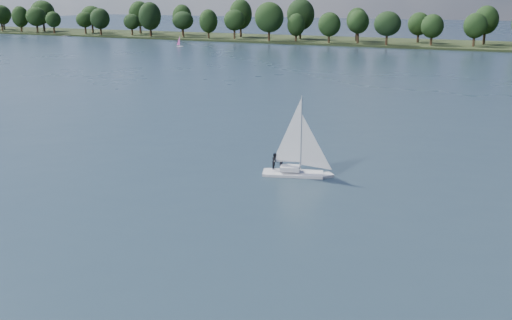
{
  "coord_description": "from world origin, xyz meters",
  "views": [
    {
      "loc": [
        28.44,
        -14.99,
        18.16
      ],
      "look_at": [
        6.19,
        34.18,
        2.5
      ],
      "focal_mm": 40.0,
      "sensor_mm": 36.0,
      "label": 1
    }
  ],
  "objects": [
    {
      "name": "ground",
      "position": [
        0.0,
        100.0,
        0.0
      ],
      "size": [
        700.0,
        700.0,
        0.0
      ],
      "primitive_type": "plane",
      "color": "#233342",
      "rests_on": "ground"
    },
    {
      "name": "far_shore",
      "position": [
        0.0,
        212.0,
        0.0
      ],
      "size": [
        660.0,
        40.0,
        1.5
      ],
      "primitive_type": "cube",
      "color": "black",
      "rests_on": "ground"
    },
    {
      "name": "sailboat",
      "position": [
        8.62,
        38.36,
        2.47
      ],
      "size": [
        6.97,
        3.73,
        8.84
      ],
      "rotation": [
        0.0,
        0.0,
        0.29
      ],
      "color": "silver",
      "rests_on": "ground"
    },
    {
      "name": "dinghy_pink",
      "position": [
        -84.5,
        166.91,
        0.96
      ],
      "size": [
        2.61,
        1.18,
        4.07
      ],
      "rotation": [
        0.0,
        0.0,
        0.07
      ],
      "color": "white",
      "rests_on": "ground"
    },
    {
      "name": "pontoon",
      "position": [
        -159.68,
        190.46,
        0.0
      ],
      "size": [
        4.0,
        2.01,
        0.5
      ],
      "primitive_type": "cube",
      "rotation": [
        0.0,
        0.0,
        -0.0
      ],
      "color": "#5D6062",
      "rests_on": "ground"
    },
    {
      "name": "treeline",
      "position": [
        -3.82,
        208.37,
        8.18
      ],
      "size": [
        563.24,
        73.37,
        18.19
      ],
      "color": "black",
      "rests_on": "ground"
    }
  ]
}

